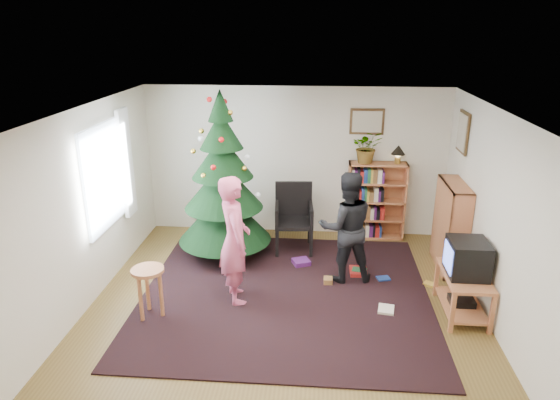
# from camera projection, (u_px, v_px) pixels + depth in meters

# --- Properties ---
(floor) EXTENTS (5.00, 5.00, 0.00)m
(floor) POSITION_uv_depth(u_px,v_px,m) (284.00, 306.00, 6.43)
(floor) COLOR brown
(floor) RESTS_ON ground
(ceiling) EXTENTS (5.00, 5.00, 0.00)m
(ceiling) POSITION_uv_depth(u_px,v_px,m) (285.00, 112.00, 5.59)
(ceiling) COLOR white
(ceiling) RESTS_ON wall_back
(wall_back) EXTENTS (5.00, 0.02, 2.50)m
(wall_back) POSITION_uv_depth(u_px,v_px,m) (295.00, 162.00, 8.36)
(wall_back) COLOR silver
(wall_back) RESTS_ON floor
(wall_front) EXTENTS (5.00, 0.02, 2.50)m
(wall_front) POSITION_uv_depth(u_px,v_px,m) (260.00, 339.00, 3.66)
(wall_front) COLOR silver
(wall_front) RESTS_ON floor
(wall_left) EXTENTS (0.02, 5.00, 2.50)m
(wall_left) POSITION_uv_depth(u_px,v_px,m) (84.00, 210.00, 6.20)
(wall_left) COLOR silver
(wall_left) RESTS_ON floor
(wall_right) EXTENTS (0.02, 5.00, 2.50)m
(wall_right) POSITION_uv_depth(u_px,v_px,m) (498.00, 222.00, 5.82)
(wall_right) COLOR silver
(wall_right) RESTS_ON floor
(rug) EXTENTS (3.80, 3.60, 0.02)m
(rug) POSITION_uv_depth(u_px,v_px,m) (286.00, 293.00, 6.71)
(rug) COLOR black
(rug) RESTS_ON floor
(window_pane) EXTENTS (0.04, 1.20, 1.40)m
(window_pane) POSITION_uv_depth(u_px,v_px,m) (104.00, 177.00, 6.68)
(window_pane) COLOR silver
(window_pane) RESTS_ON wall_left
(curtain) EXTENTS (0.06, 0.35, 1.60)m
(curtain) POSITION_uv_depth(u_px,v_px,m) (126.00, 163.00, 7.34)
(curtain) COLOR white
(curtain) RESTS_ON wall_left
(picture_back) EXTENTS (0.55, 0.03, 0.42)m
(picture_back) POSITION_uv_depth(u_px,v_px,m) (367.00, 122.00, 8.01)
(picture_back) COLOR #4C3319
(picture_back) RESTS_ON wall_back
(picture_right) EXTENTS (0.03, 0.50, 0.60)m
(picture_right) POSITION_uv_depth(u_px,v_px,m) (463.00, 132.00, 7.23)
(picture_right) COLOR #4C3319
(picture_right) RESTS_ON wall_right
(christmas_tree) EXTENTS (1.42, 1.42, 2.58)m
(christmas_tree) POSITION_uv_depth(u_px,v_px,m) (223.00, 190.00, 7.49)
(christmas_tree) COLOR #3F2816
(christmas_tree) RESTS_ON rug
(bookshelf_back) EXTENTS (0.95, 0.30, 1.30)m
(bookshelf_back) POSITION_uv_depth(u_px,v_px,m) (376.00, 200.00, 8.30)
(bookshelf_back) COLOR #B96A42
(bookshelf_back) RESTS_ON floor
(bookshelf_right) EXTENTS (0.30, 0.95, 1.30)m
(bookshelf_right) POSITION_uv_depth(u_px,v_px,m) (451.00, 225.00, 7.26)
(bookshelf_right) COLOR #B96A42
(bookshelf_right) RESTS_ON floor
(tv_stand) EXTENTS (0.51, 0.92, 0.55)m
(tv_stand) POSITION_uv_depth(u_px,v_px,m) (463.00, 290.00, 6.17)
(tv_stand) COLOR #B96A42
(tv_stand) RESTS_ON floor
(crt_tv) EXTENTS (0.46, 0.50, 0.44)m
(crt_tv) POSITION_uv_depth(u_px,v_px,m) (467.00, 258.00, 6.02)
(crt_tv) COLOR black
(crt_tv) RESTS_ON tv_stand
(armchair) EXTENTS (0.63, 0.63, 1.07)m
(armchair) POSITION_uv_depth(u_px,v_px,m) (294.00, 214.00, 7.93)
(armchair) COLOR black
(armchair) RESTS_ON rug
(stool) EXTENTS (0.40, 0.40, 0.66)m
(stool) POSITION_uv_depth(u_px,v_px,m) (148.00, 280.00, 6.04)
(stool) COLOR #B96A42
(stool) RESTS_ON floor
(person_standing) EXTENTS (0.60, 0.72, 1.70)m
(person_standing) POSITION_uv_depth(u_px,v_px,m) (235.00, 240.00, 6.32)
(person_standing) COLOR #C44E6E
(person_standing) RESTS_ON rug
(person_by_chair) EXTENTS (0.86, 0.72, 1.59)m
(person_by_chair) POSITION_uv_depth(u_px,v_px,m) (346.00, 227.00, 6.86)
(person_by_chair) COLOR black
(person_by_chair) RESTS_ON rug
(potted_plant) EXTENTS (0.50, 0.44, 0.53)m
(potted_plant) POSITION_uv_depth(u_px,v_px,m) (367.00, 147.00, 8.02)
(potted_plant) COLOR gray
(potted_plant) RESTS_ON bookshelf_back
(table_lamp) EXTENTS (0.23, 0.23, 0.30)m
(table_lamp) POSITION_uv_depth(u_px,v_px,m) (398.00, 151.00, 8.00)
(table_lamp) COLOR #A57F33
(table_lamp) RESTS_ON bookshelf_back
(floor_clutter) EXTENTS (2.00, 1.40, 0.08)m
(floor_clutter) POSITION_uv_depth(u_px,v_px,m) (363.00, 279.00, 7.03)
(floor_clutter) COLOR #A51E19
(floor_clutter) RESTS_ON rug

